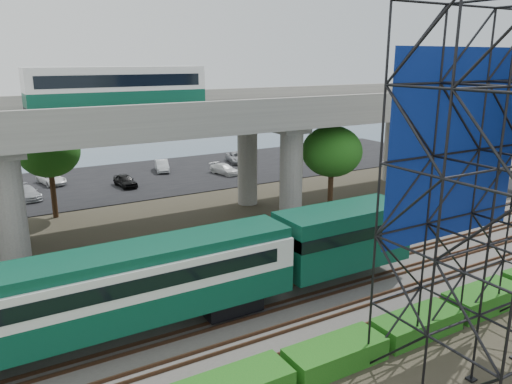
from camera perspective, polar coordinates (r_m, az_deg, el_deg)
ground at (r=25.80m, az=0.99°, el=-15.12°), size 140.00×140.00×0.00m
ballast_bed at (r=27.26m, az=-1.25°, el=-13.11°), size 90.00×12.00×0.20m
service_road at (r=34.27m, az=-8.23°, el=-7.26°), size 90.00×5.00×0.08m
parking_lot at (r=55.81m, az=-17.45°, el=0.98°), size 90.00×18.00×0.08m
harbor_water at (r=77.02m, az=-21.25°, el=4.37°), size 140.00×40.00×0.03m
rail_tracks at (r=27.18m, az=-1.25°, el=-12.78°), size 90.00×9.52×0.16m
commuter_train at (r=24.15m, az=-12.67°, el=-10.03°), size 29.30×3.06×4.30m
overpass at (r=37.16m, az=-12.19°, el=7.38°), size 80.00×12.00×12.40m
hedge_strip at (r=23.04m, az=9.10°, el=-17.75°), size 34.60×1.80×1.20m
trees at (r=36.63m, az=-18.74°, el=2.61°), size 40.94×16.94×7.69m
parked_cars at (r=55.86m, az=-15.42°, el=1.83°), size 37.27×9.72×1.30m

